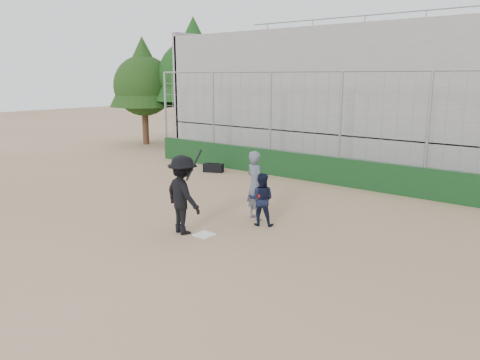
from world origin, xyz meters
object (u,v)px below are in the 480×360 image
Objects in this scene: umpire at (255,189)px; equipment_bag at (213,168)px; catcher_crouched at (261,208)px; batter_at_plate at (183,195)px.

equipment_bag is (-5.21, 4.07, -0.68)m from umpire.
catcher_crouched reaches higher than equipment_bag.
batter_at_plate reaches higher than umpire.
catcher_crouched is (1.15, 1.69, -0.50)m from batter_at_plate.
batter_at_plate is 2.10m from catcher_crouched.
catcher_crouched is at bearing 55.74° from batter_at_plate.
equipment_bag is (-4.53, 6.11, -0.81)m from batter_at_plate.
umpire reaches higher than equipment_bag.
batter_at_plate reaches higher than equipment_bag.
umpire reaches higher than catcher_crouched.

